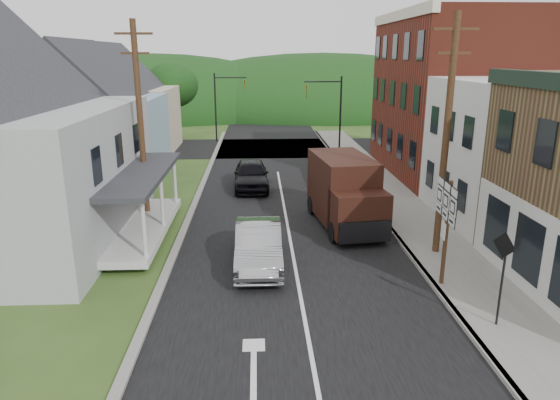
{
  "coord_description": "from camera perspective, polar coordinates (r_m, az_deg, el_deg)",
  "views": [
    {
      "loc": [
        -1.33,
        -14.41,
        7.55
      ],
      "look_at": [
        -0.5,
        3.86,
        2.2
      ],
      "focal_mm": 32.0,
      "sensor_mm": 36.0,
      "label": 1
    }
  ],
  "objects": [
    {
      "name": "ground",
      "position": [
        16.33,
        2.4,
        -11.26
      ],
      "size": [
        120.0,
        120.0,
        0.0
      ],
      "primitive_type": "plane",
      "color": "#2D4719",
      "rests_on": "ground"
    },
    {
      "name": "road",
      "position": [
        25.59,
        0.48,
        -0.86
      ],
      "size": [
        9.0,
        90.0,
        0.02
      ],
      "primitive_type": "cube",
      "color": "black",
      "rests_on": "ground"
    },
    {
      "name": "cross_road",
      "position": [
        42.12,
        -0.78,
        5.98
      ],
      "size": [
        60.0,
        9.0,
        0.02
      ],
      "primitive_type": "cube",
      "color": "black",
      "rests_on": "ground"
    },
    {
      "name": "sidewalk_right",
      "position": [
        24.71,
        14.54,
        -1.85
      ],
      "size": [
        2.8,
        55.0,
        0.15
      ],
      "primitive_type": "cube",
      "color": "slate",
      "rests_on": "ground"
    },
    {
      "name": "curb_right",
      "position": [
        24.35,
        11.5,
        -1.91
      ],
      "size": [
        0.2,
        55.0,
        0.15
      ],
      "primitive_type": "cube",
      "color": "slate",
      "rests_on": "ground"
    },
    {
      "name": "curb_left",
      "position": [
        23.86,
        -10.49,
        -2.27
      ],
      "size": [
        0.3,
        55.0,
        0.12
      ],
      "primitive_type": "cube",
      "color": "slate",
      "rests_on": "ground"
    },
    {
      "name": "storefront_white",
      "position": [
        25.66,
        27.03,
        4.87
      ],
      "size": [
        8.0,
        7.0,
        6.5
      ],
      "primitive_type": "cube",
      "color": "silver",
      "rests_on": "ground"
    },
    {
      "name": "storefront_red",
      "position": [
        33.95,
        19.6,
        11.08
      ],
      "size": [
        8.0,
        12.0,
        10.0
      ],
      "primitive_type": "cube",
      "color": "maroon",
      "rests_on": "ground"
    },
    {
      "name": "house_blue",
      "position": [
        33.09,
        -19.83,
        8.66
      ],
      "size": [
        7.14,
        8.16,
        7.28
      ],
      "color": "#88A7BA",
      "rests_on": "ground"
    },
    {
      "name": "house_cream",
      "position": [
        41.85,
        -16.96,
        10.33
      ],
      "size": [
        7.14,
        8.16,
        7.28
      ],
      "color": "#C6B399",
      "rests_on": "ground"
    },
    {
      "name": "utility_pole_right",
      "position": [
        19.42,
        18.46,
        6.9
      ],
      "size": [
        1.6,
        0.26,
        9.0
      ],
      "color": "#472D19",
      "rests_on": "ground"
    },
    {
      "name": "utility_pole_left",
      "position": [
        23.18,
        -15.66,
        8.54
      ],
      "size": [
        1.6,
        0.26,
        9.0
      ],
      "color": "#472D19",
      "rests_on": "ground"
    },
    {
      "name": "traffic_signal_right",
      "position": [
        38.52,
        5.9,
        10.57
      ],
      "size": [
        2.87,
        0.2,
        6.0
      ],
      "color": "black",
      "rests_on": "ground"
    },
    {
      "name": "traffic_signal_left",
      "position": [
        45.17,
        -6.52,
        11.39
      ],
      "size": [
        2.87,
        0.2,
        6.0
      ],
      "color": "black",
      "rests_on": "ground"
    },
    {
      "name": "tree_left_d",
      "position": [
        47.12,
        -12.29,
        12.7
      ],
      "size": [
        4.8,
        4.8,
        6.94
      ],
      "color": "#382616",
      "rests_on": "ground"
    },
    {
      "name": "forested_ridge",
      "position": [
        69.83,
        -1.54,
        10.1
      ],
      "size": [
        90.0,
        30.0,
        16.0
      ],
      "primitive_type": "ellipsoid",
      "color": "black",
      "rests_on": "ground"
    },
    {
      "name": "silver_sedan",
      "position": [
        18.46,
        -2.48,
        -5.21
      ],
      "size": [
        1.69,
        4.78,
        1.57
      ],
      "primitive_type": "imported",
      "rotation": [
        0.0,
        0.0,
        0.0
      ],
      "color": "#A0A1A5",
      "rests_on": "ground"
    },
    {
      "name": "dark_sedan",
      "position": [
        29.08,
        -3.31,
        2.91
      ],
      "size": [
        2.09,
        4.91,
        1.65
      ],
      "primitive_type": "imported",
      "rotation": [
        0.0,
        0.0,
        0.03
      ],
      "color": "black",
      "rests_on": "ground"
    },
    {
      "name": "delivery_van",
      "position": [
        22.57,
        7.45,
        0.86
      ],
      "size": [
        2.92,
        5.86,
        3.15
      ],
      "rotation": [
        0.0,
        0.0,
        0.12
      ],
      "color": "black",
      "rests_on": "ground"
    },
    {
      "name": "route_sign_cluster",
      "position": [
        17.04,
        18.44,
        -1.99
      ],
      "size": [
        0.24,
        2.03,
        3.55
      ],
      "rotation": [
        0.0,
        0.0,
        -0.07
      ],
      "color": "#472D19",
      "rests_on": "sidewalk_right"
    },
    {
      "name": "warning_sign",
      "position": [
        15.15,
        24.13,
        -6.94
      ],
      "size": [
        0.29,
        0.73,
        2.8
      ],
      "rotation": [
        0.0,
        0.0,
        0.36
      ],
      "color": "black",
      "rests_on": "sidewalk_right"
    }
  ]
}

